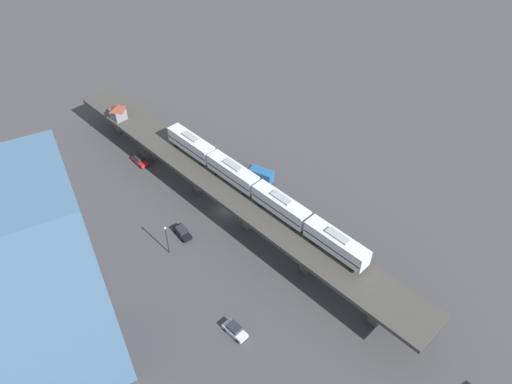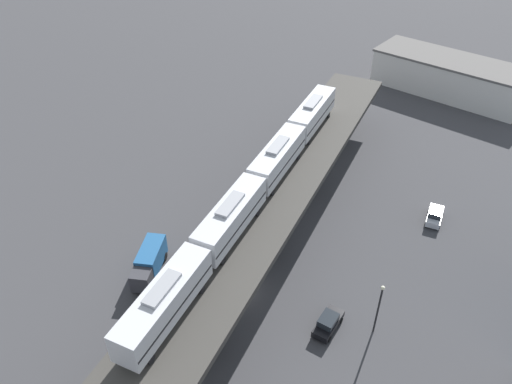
{
  "view_description": "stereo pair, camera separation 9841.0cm",
  "coord_description": "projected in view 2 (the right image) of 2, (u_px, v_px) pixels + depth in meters",
  "views": [
    {
      "loc": [
        27.27,
        67.01,
        71.88
      ],
      "look_at": [
        -3.5,
        6.38,
        8.85
      ],
      "focal_mm": 35.0,
      "sensor_mm": 36.0,
      "label": 1
    },
    {
      "loc": [
        27.49,
        -27.3,
        43.76
      ],
      "look_at": [
        -3.5,
        6.38,
        8.85
      ],
      "focal_mm": 35.0,
      "sensor_mm": 36.0,
      "label": 2
    }
  ],
  "objects": [
    {
      "name": "delivery_truck",
      "position": [
        149.0,
        262.0,
        58.45
      ],
      "size": [
        5.92,
        7.22,
        3.2
      ],
      "color": "#333338",
      "rests_on": "ground"
    },
    {
      "name": "elevated_viaduct",
      "position": [
        239.0,
        252.0,
        53.35
      ],
      "size": [
        35.89,
        90.22,
        7.35
      ],
      "color": "#393733",
      "rests_on": "ground"
    },
    {
      "name": "street_car_black",
      "position": [
        328.0,
        323.0,
        52.53
      ],
      "size": [
        2.53,
        4.64,
        1.89
      ],
      "color": "black",
      "rests_on": "ground"
    },
    {
      "name": "ground_plane",
      "position": [
        241.0,
        290.0,
        57.31
      ],
      "size": [
        400.0,
        400.0,
        0.0
      ],
      "primitive_type": "plane",
      "color": "#38383A"
    },
    {
      "name": "subway_train",
      "position": [
        256.0,
        185.0,
        56.93
      ],
      "size": [
        17.77,
        48.31,
        4.45
      ],
      "color": "silver",
      "rests_on": "elevated_viaduct"
    },
    {
      "name": "warehouse_building",
      "position": [
        449.0,
        76.0,
        95.81
      ],
      "size": [
        29.15,
        12.0,
        6.8
      ],
      "color": "beige",
      "rests_on": "ground"
    },
    {
      "name": "street_car_silver",
      "position": [
        435.0,
        215.0,
        66.54
      ],
      "size": [
        3.11,
        4.74,
        1.89
      ],
      "color": "#B7BABF",
      "rests_on": "ground"
    },
    {
      "name": "street_lamp",
      "position": [
        379.0,
        305.0,
        50.33
      ],
      "size": [
        0.44,
        0.44,
        6.94
      ],
      "color": "black",
      "rests_on": "ground"
    }
  ]
}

